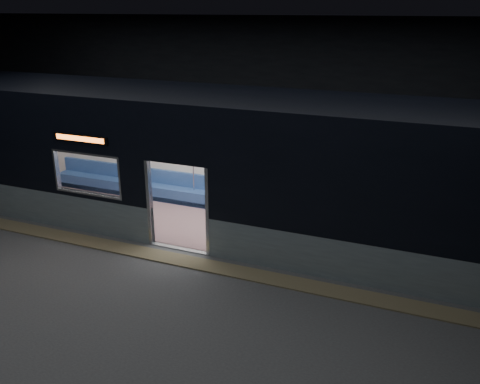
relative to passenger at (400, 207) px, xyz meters
The scene contains 7 objects.
station_floor 5.81m from the passenger, 141.95° to the right, with size 24.00×14.00×0.01m, color #47494C.
station_envelope 6.43m from the passenger, 141.95° to the right, with size 24.00×14.00×5.00m.
tactile_strip 5.49m from the passenger, 146.52° to the right, with size 22.80×0.50×0.03m, color #8C7F59.
metro_car 4.76m from the passenger, 167.52° to the right, with size 18.00×3.04×3.35m.
passenger is the anchor object (origin of this frame).
handbag 0.26m from the passenger, 86.04° to the right, with size 0.28×0.24×0.14m, color black.
transit_map 2.99m from the passenger, behind, with size 0.98×0.03×0.63m, color white.
Camera 1 is at (5.27, -8.13, 5.24)m, focal length 38.00 mm.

